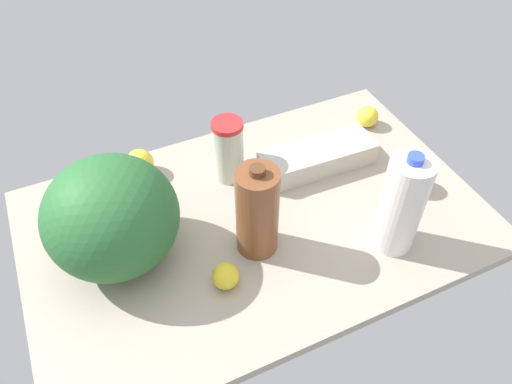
% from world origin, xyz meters
% --- Properties ---
extents(countertop, '(1.20, 0.76, 0.03)m').
position_xyz_m(countertop, '(0.00, 0.00, 0.01)').
color(countertop, '#A89A89').
rests_on(countertop, ground).
extents(chocolate_milk_jug, '(0.10, 0.10, 0.27)m').
position_xyz_m(chocolate_milk_jug, '(-0.03, -0.08, 0.16)').
color(chocolate_milk_jug, brown).
rests_on(chocolate_milk_jug, countertop).
extents(egg_carton, '(0.34, 0.13, 0.07)m').
position_xyz_m(egg_carton, '(0.25, 0.11, 0.06)').
color(egg_carton, '#BCB9AA').
rests_on(egg_carton, countertop).
extents(milk_jug, '(0.11, 0.11, 0.29)m').
position_xyz_m(milk_jug, '(0.28, -0.21, 0.17)').
color(milk_jug, white).
rests_on(milk_jug, countertop).
extents(watermelon, '(0.31, 0.31, 0.28)m').
position_xyz_m(watermelon, '(-0.35, 0.03, 0.17)').
color(watermelon, '#296530').
rests_on(watermelon, countertop).
extents(tumbler_cup, '(0.09, 0.09, 0.19)m').
position_xyz_m(tumbler_cup, '(0.00, 0.18, 0.13)').
color(tumbler_cup, beige).
rests_on(tumbler_cup, countertop).
extents(lemon_far_back, '(0.07, 0.07, 0.07)m').
position_xyz_m(lemon_far_back, '(0.49, 0.21, 0.06)').
color(lemon_far_back, yellow).
rests_on(lemon_far_back, countertop).
extents(lemon_near_front, '(0.06, 0.06, 0.06)m').
position_xyz_m(lemon_near_front, '(-0.15, -0.16, 0.06)').
color(lemon_near_front, yellow).
rests_on(lemon_near_front, countertop).
extents(orange_beside_bowl, '(0.08, 0.08, 0.08)m').
position_xyz_m(orange_beside_bowl, '(0.45, -0.08, 0.07)').
color(orange_beside_bowl, orange).
rests_on(orange_beside_bowl, countertop).
extents(lemon_loose, '(0.08, 0.08, 0.08)m').
position_xyz_m(lemon_loose, '(-0.23, 0.30, 0.07)').
color(lemon_loose, yellow).
rests_on(lemon_loose, countertop).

